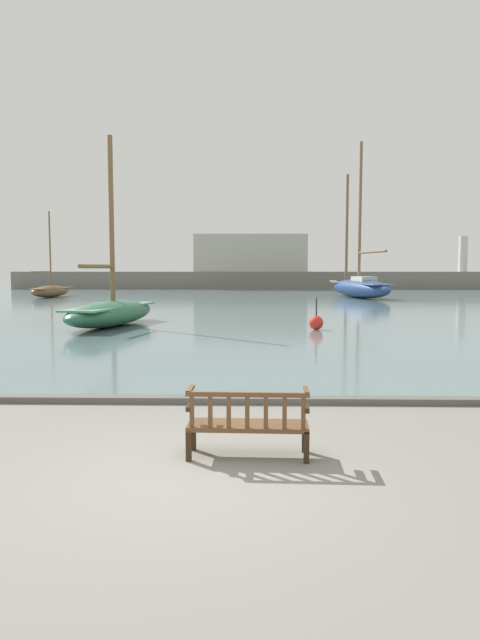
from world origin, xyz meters
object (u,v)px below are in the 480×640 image
sailboat_distant_harbor (111,311)px  park_bench (248,423)px  sailboat_far_port (50,291)px  channel_buoy (316,323)px  sailboat_mid_starboard (360,286)px

sailboat_distant_harbor → park_bench: bearing=-70.2°
sailboat_far_port → channel_buoy: bearing=-52.0°
sailboat_far_port → sailboat_distant_harbor: bearing=-64.9°
sailboat_distant_harbor → channel_buoy: 8.61m
sailboat_mid_starboard → sailboat_far_port: bearing=179.5°
park_bench → channel_buoy: channel_buoy is taller
sailboat_mid_starboard → channel_buoy: size_ratio=10.07×
sailboat_mid_starboard → channel_buoy: (-6.30, -24.79, -0.70)m
channel_buoy → sailboat_distant_harbor: bearing=170.7°
sailboat_far_port → channel_buoy: 31.77m
sailboat_mid_starboard → park_bench: bearing=-102.5°
sailboat_far_port → park_bench: bearing=-67.0°
park_bench → channel_buoy: bearing=80.4°
sailboat_mid_starboard → channel_buoy: 25.59m
park_bench → channel_buoy: (2.55, 15.10, -0.10)m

